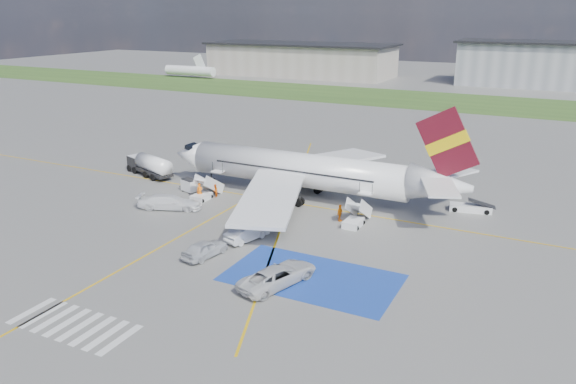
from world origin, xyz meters
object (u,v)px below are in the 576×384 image
car_silver_b (247,233)px  van_white_b (170,200)px  fuel_tanker (150,167)px  belt_loader (471,208)px  airliner (310,171)px  van_white_a (278,272)px  car_silver_a (205,249)px  gpu_cart (189,186)px

car_silver_b → van_white_b: 12.64m
fuel_tanker → belt_loader: (40.14, 4.80, -0.83)m
airliner → belt_loader: size_ratio=7.54×
fuel_tanker → van_white_a: size_ratio=1.53×
van_white_b → car_silver_a: bearing=-149.5°
gpu_cart → car_silver_a: 19.15m
airliner → gpu_cart: 14.82m
car_silver_a → belt_loader: bearing=-120.3°
belt_loader → car_silver_a: car_silver_a is taller
fuel_tanker → van_white_b: size_ratio=1.61×
van_white_b → belt_loader: bearing=-85.0°
airliner → van_white_b: bearing=-141.4°
car_silver_b → van_white_b: bearing=-0.6°
airliner → van_white_a: 21.42m
airliner → car_silver_a: (-1.66, -18.52, -2.61)m
fuel_tanker → belt_loader: 40.43m
fuel_tanker → van_white_b: bearing=-21.5°
belt_loader → airliner: bearing=-177.7°
van_white_a → gpu_cart: bearing=-21.2°
van_white_b → van_white_a: bearing=-139.3°
van_white_a → van_white_b: (-18.88, 10.42, -0.00)m
fuel_tanker → gpu_cart: 9.39m
gpu_cart → van_white_b: size_ratio=0.41×
fuel_tanker → gpu_cart: fuel_tanker is taller
airliner → car_silver_a: 18.77m
fuel_tanker → car_silver_a: (21.15, -17.93, -0.41)m
airliner → car_silver_a: bearing=-95.1°
car_silver_b → van_white_a: size_ratio=0.83×
gpu_cart → van_white_a: bearing=-21.2°
van_white_a → van_white_b: van_white_a is taller
belt_loader → car_silver_b: (-17.59, -17.86, 0.41)m
belt_loader → van_white_b: size_ratio=0.92×
belt_loader → car_silver_a: bearing=-141.3°
fuel_tanker → van_white_a: 35.34m
airliner → gpu_cart: (-14.04, -3.92, -2.68)m
car_silver_a → fuel_tanker: bearing=-30.7°
airliner → car_silver_a: airliner is taller
airliner → belt_loader: bearing=13.7°
airliner → fuel_tanker: 22.92m
gpu_cart → van_white_a: (20.60, -16.34, 0.32)m
airliner → gpu_cart: bearing=-164.4°
car_silver_a → van_white_a: van_white_a is taller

